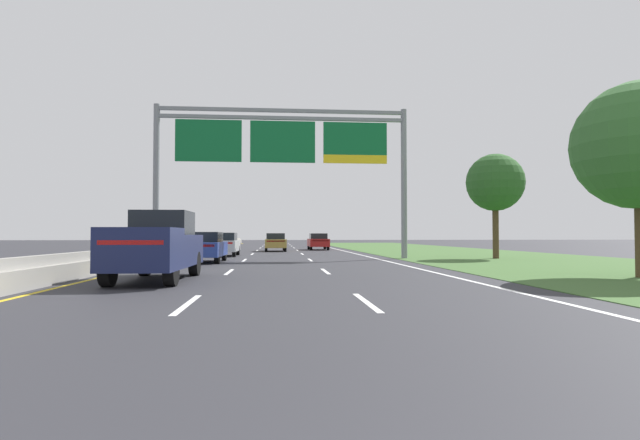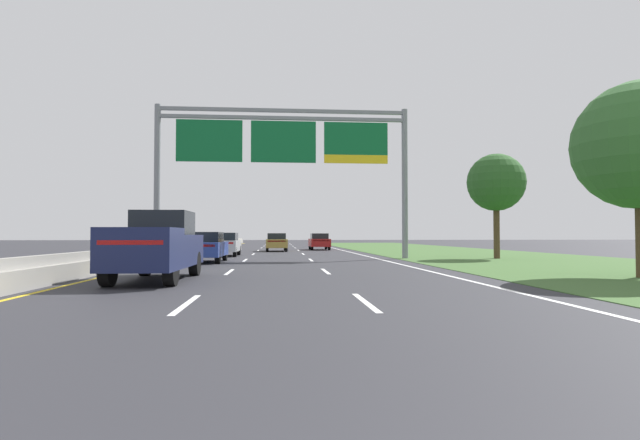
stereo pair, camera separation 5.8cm
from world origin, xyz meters
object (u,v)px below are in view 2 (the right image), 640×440
object	(u,v)px
car_blue_left_lane_sedan	(206,246)
car_gold_centre_lane_sedan	(276,242)
pickup_truck_navy	(157,246)
roadside_tree_mid	(496,183)
overhead_sign_gantry	(284,150)
car_red_right_lane_sedan	(319,241)
car_silver_left_lane_sedan	(225,244)
roadside_tree_near	(640,145)

from	to	relation	value
car_blue_left_lane_sedan	car_gold_centre_lane_sedan	xyz separation A→B (m)	(3.58, 17.58, 0.00)
pickup_truck_navy	roadside_tree_mid	distance (m)	21.42
overhead_sign_gantry	roadside_tree_mid	distance (m)	12.87
car_blue_left_lane_sedan	roadside_tree_mid	size ratio (longest dim) A/B	0.70
car_red_right_lane_sedan	roadside_tree_mid	world-z (taller)	roadside_tree_mid
car_blue_left_lane_sedan	overhead_sign_gantry	bearing A→B (deg)	-51.06
car_red_right_lane_sedan	pickup_truck_navy	bearing A→B (deg)	166.14
car_silver_left_lane_sedan	roadside_tree_near	size ratio (longest dim) A/B	0.68
overhead_sign_gantry	car_silver_left_lane_sedan	size ratio (longest dim) A/B	3.41
car_red_right_lane_sedan	roadside_tree_near	bearing A→B (deg)	-166.40
overhead_sign_gantry	car_silver_left_lane_sedan	world-z (taller)	overhead_sign_gantry
car_silver_left_lane_sedan	roadside_tree_mid	distance (m)	17.84
car_gold_centre_lane_sedan	roadside_tree_mid	bearing A→B (deg)	-140.11
pickup_truck_navy	roadside_tree_near	xyz separation A→B (m)	(15.70, -0.48, 3.30)
car_red_right_lane_sedan	roadside_tree_near	world-z (taller)	roadside_tree_near
roadside_tree_mid	roadside_tree_near	bearing A→B (deg)	-94.54
pickup_truck_navy	car_gold_centre_lane_sedan	world-z (taller)	pickup_truck_navy
overhead_sign_gantry	pickup_truck_navy	xyz separation A→B (m)	(-4.06, -13.65, -5.41)
pickup_truck_navy	car_red_right_lane_sedan	xyz separation A→B (m)	(7.67, 31.88, -0.26)
pickup_truck_navy	car_blue_left_lane_sedan	xyz separation A→B (m)	(0.02, 10.47, -0.26)
pickup_truck_navy	car_blue_left_lane_sedan	distance (m)	10.47
car_gold_centre_lane_sedan	roadside_tree_near	world-z (taller)	roadside_tree_near
car_silver_left_lane_sedan	roadside_tree_mid	xyz separation A→B (m)	(16.59, -5.40, 3.72)
overhead_sign_gantry	pickup_truck_navy	distance (m)	15.24
pickup_truck_navy	car_gold_centre_lane_sedan	bearing A→B (deg)	-6.61
car_blue_left_lane_sedan	car_red_right_lane_sedan	world-z (taller)	same
pickup_truck_navy	car_red_right_lane_sedan	world-z (taller)	pickup_truck_navy
roadside_tree_near	roadside_tree_mid	world-z (taller)	roadside_tree_near
car_gold_centre_lane_sedan	pickup_truck_navy	bearing A→B (deg)	171.60
pickup_truck_navy	car_red_right_lane_sedan	size ratio (longest dim) A/B	1.23
roadside_tree_near	car_gold_centre_lane_sedan	bearing A→B (deg)	112.99
overhead_sign_gantry	roadside_tree_mid	size ratio (longest dim) A/B	2.40
car_red_right_lane_sedan	car_gold_centre_lane_sedan	distance (m)	5.60
car_gold_centre_lane_sedan	car_silver_left_lane_sedan	bearing A→B (deg)	159.56
overhead_sign_gantry	car_blue_left_lane_sedan	xyz separation A→B (m)	(-4.05, -3.19, -5.66)
pickup_truck_navy	car_silver_left_lane_sedan	distance (m)	18.29
car_red_right_lane_sedan	car_silver_left_lane_sedan	xyz separation A→B (m)	(-7.50, -13.59, 0.00)
car_red_right_lane_sedan	roadside_tree_near	xyz separation A→B (m)	(8.03, -32.36, 3.56)
car_gold_centre_lane_sedan	roadside_tree_mid	distance (m)	20.42
car_blue_left_lane_sedan	car_silver_left_lane_sedan	world-z (taller)	same
car_silver_left_lane_sedan	car_blue_left_lane_sedan	bearing A→B (deg)	179.19
roadside_tree_mid	car_gold_centre_lane_sedan	bearing A→B (deg)	130.98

